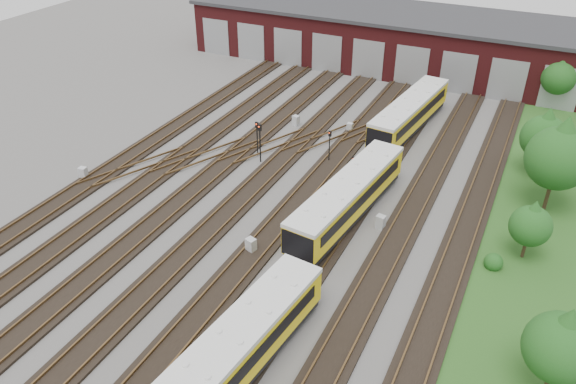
% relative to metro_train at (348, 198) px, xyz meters
% --- Properties ---
extents(ground, '(120.00, 120.00, 0.00)m').
position_rel_metro_train_xyz_m(ground, '(-6.00, -6.58, -1.77)').
color(ground, '#4E4B48').
rests_on(ground, ground).
extents(track_network, '(30.40, 70.00, 0.33)m').
position_rel_metro_train_xyz_m(track_network, '(-6.17, -6.00, -1.66)').
color(track_network, black).
rests_on(track_network, ground).
extents(maintenance_shed, '(51.00, 12.50, 6.35)m').
position_rel_metro_train_xyz_m(maintenance_shed, '(-6.01, 33.39, 1.44)').
color(maintenance_shed, '#501416').
rests_on(maintenance_shed, ground).
extents(grass_verge, '(8.00, 55.00, 0.05)m').
position_rel_metro_train_xyz_m(grass_verge, '(13.00, 3.42, -1.74)').
color(grass_verge, '#24511B').
rests_on(grass_verge, ground).
extents(metro_train, '(3.97, 45.78, 2.81)m').
position_rel_metro_train_xyz_m(metro_train, '(0.00, 0.00, 0.00)').
color(metro_train, black).
rests_on(metro_train, ground).
extents(signal_mast_0, '(0.29, 0.27, 3.47)m').
position_rel_metro_train_xyz_m(signal_mast_0, '(-9.57, 4.76, 0.46)').
color(signal_mast_0, black).
rests_on(signal_mast_0, ground).
extents(signal_mast_1, '(0.26, 0.24, 3.12)m').
position_rel_metro_train_xyz_m(signal_mast_1, '(-10.35, 5.69, 0.24)').
color(signal_mast_1, black).
rests_on(signal_mast_1, ground).
extents(signal_mast_2, '(0.26, 0.25, 2.88)m').
position_rel_metro_train_xyz_m(signal_mast_2, '(-4.37, 7.26, 0.08)').
color(signal_mast_2, black).
rests_on(signal_mast_2, ground).
extents(signal_mast_3, '(0.26, 0.25, 2.95)m').
position_rel_metro_train_xyz_m(signal_mast_3, '(-1.01, 3.79, 0.11)').
color(signal_mast_3, black).
rests_on(signal_mast_3, ground).
extents(relay_cabinet_0, '(0.65, 0.56, 1.00)m').
position_rel_metro_train_xyz_m(relay_cabinet_0, '(-21.00, -3.90, -1.27)').
color(relay_cabinet_0, '#B3B6B9').
rests_on(relay_cabinet_0, ground).
extents(relay_cabinet_1, '(0.71, 0.64, 0.99)m').
position_rel_metro_train_xyz_m(relay_cabinet_1, '(-9.93, 12.55, -1.27)').
color(relay_cabinet_1, '#B3B6B9').
rests_on(relay_cabinet_1, ground).
extents(relay_cabinet_2, '(0.75, 0.68, 1.04)m').
position_rel_metro_train_xyz_m(relay_cabinet_2, '(-4.29, -6.36, -1.25)').
color(relay_cabinet_2, '#B3B6B9').
rests_on(relay_cabinet_2, ground).
extents(relay_cabinet_3, '(0.55, 0.47, 0.86)m').
position_rel_metro_train_xyz_m(relay_cabinet_3, '(-4.84, 13.53, -1.34)').
color(relay_cabinet_3, '#B3B6B9').
rests_on(relay_cabinet_3, ground).
extents(relay_cabinet_4, '(0.69, 0.61, 1.02)m').
position_rel_metro_train_xyz_m(relay_cabinet_4, '(2.53, -0.06, -1.26)').
color(relay_cabinet_4, '#B3B6B9').
rests_on(relay_cabinet_4, ground).
extents(tree_0, '(3.40, 3.40, 5.63)m').
position_rel_metro_train_xyz_m(tree_0, '(11.67, 27.78, 1.85)').
color(tree_0, '#362918').
rests_on(tree_0, ground).
extents(tree_1, '(3.55, 3.55, 5.88)m').
position_rel_metro_train_xyz_m(tree_1, '(11.47, 12.54, 2.01)').
color(tree_1, '#362918').
rests_on(tree_1, ground).
extents(tree_2, '(4.52, 4.52, 7.49)m').
position_rel_metro_train_xyz_m(tree_2, '(12.65, 7.48, 3.05)').
color(tree_2, '#362918').
rests_on(tree_2, ground).
extents(tree_3, '(2.65, 2.65, 4.38)m').
position_rel_metro_train_xyz_m(tree_3, '(11.86, 0.84, 1.05)').
color(tree_3, '#362918').
rests_on(tree_3, ground).
extents(tree_4, '(3.42, 3.42, 5.66)m').
position_rel_metro_train_xyz_m(tree_4, '(14.08, -9.96, 1.87)').
color(tree_4, '#362918').
rests_on(tree_4, ground).
extents(bush_0, '(1.18, 1.18, 1.18)m').
position_rel_metro_train_xyz_m(bush_0, '(10.29, -1.06, -1.18)').
color(bush_0, '#1A4D16').
rests_on(bush_0, ground).
extents(bush_1, '(1.39, 1.39, 1.39)m').
position_rel_metro_train_xyz_m(bush_1, '(12.46, 12.48, -1.07)').
color(bush_1, '#1A4D16').
rests_on(bush_1, ground).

